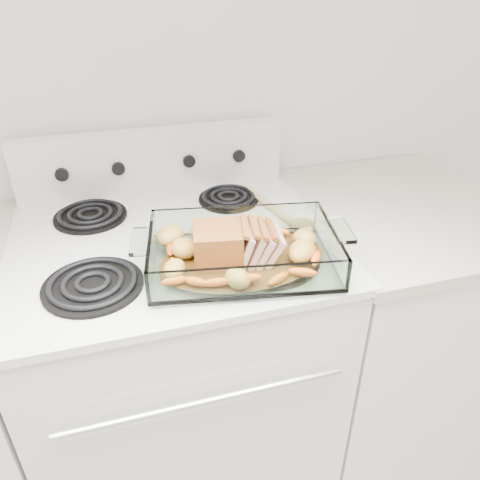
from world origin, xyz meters
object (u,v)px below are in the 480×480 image
object	(u,v)px
electric_range	(183,367)
counter_right	(380,329)
baking_dish	(243,255)
pork_roast	(230,246)

from	to	relation	value
electric_range	counter_right	distance (m)	0.67
baking_dish	electric_range	bearing A→B (deg)	137.38
baking_dish	pork_roast	world-z (taller)	pork_roast
counter_right	baking_dish	distance (m)	0.75
counter_right	electric_range	bearing A→B (deg)	179.90
counter_right	pork_roast	world-z (taller)	pork_roast
counter_right	pork_roast	xyz separation A→B (m)	(-0.56, -0.17, 0.53)
electric_range	pork_roast	distance (m)	0.55
pork_roast	counter_right	bearing A→B (deg)	-5.64
electric_range	pork_roast	size ratio (longest dim) A/B	5.77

